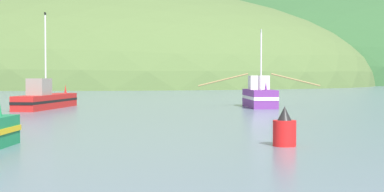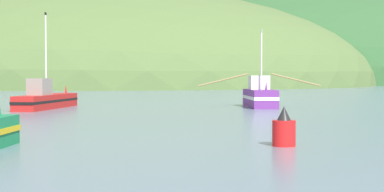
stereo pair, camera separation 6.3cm
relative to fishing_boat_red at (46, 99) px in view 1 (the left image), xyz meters
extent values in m
ellipsoid|color=#386633|center=(137.82, 196.46, -0.72)|extent=(100.87, 80.69, 62.72)
ellipsoid|color=#516B38|center=(8.21, 115.69, -0.72)|extent=(152.21, 121.77, 52.76)
ellipsoid|color=#2D562D|center=(71.80, 173.43, -0.72)|extent=(207.33, 165.87, 78.14)
ellipsoid|color=#516B38|center=(-7.06, 157.59, -0.72)|extent=(108.45, 86.76, 67.77)
cube|color=red|center=(0.06, 0.18, -0.18)|extent=(4.58, 9.38, 1.08)
cube|color=black|center=(0.06, 0.18, -0.12)|extent=(4.63, 9.47, 0.19)
cone|color=red|center=(1.41, 4.24, 0.71)|extent=(0.25, 0.25, 0.70)
cube|color=gray|center=(-0.40, -1.19, 0.99)|extent=(1.83, 2.31, 1.25)
cylinder|color=silver|center=(0.02, 0.05, 3.42)|extent=(0.12, 0.12, 6.12)
cube|color=black|center=(0.02, 0.05, 6.60)|extent=(0.14, 0.35, 0.20)
cube|color=#6B2D84|center=(16.85, -1.21, -0.01)|extent=(2.77, 6.47, 1.42)
cube|color=white|center=(16.85, -1.21, 0.07)|extent=(2.80, 6.53, 0.26)
cone|color=#6B2D84|center=(16.44, -4.06, 1.06)|extent=(0.23, 0.23, 0.70)
cube|color=silver|center=(16.90, -0.83, 1.27)|extent=(1.74, 1.73, 1.13)
cylinder|color=silver|center=(16.75, -1.89, 3.00)|extent=(0.12, 0.12, 4.59)
cube|color=white|center=(16.75, -1.89, 5.41)|extent=(0.08, 0.36, 0.20)
cylinder|color=#997F4C|center=(19.78, -1.63, 1.49)|extent=(4.02, 0.69, 1.09)
cylinder|color=#997F4C|center=(13.92, -0.79, 1.49)|extent=(4.02, 0.69, 1.09)
cylinder|color=red|center=(9.69, -26.43, -0.26)|extent=(0.83, 0.83, 0.92)
cone|color=black|center=(9.69, -26.43, 0.45)|extent=(0.50, 0.50, 0.50)
camera|label=1|loc=(2.50, -45.89, 1.76)|focal=54.09mm
camera|label=2|loc=(2.56, -45.91, 1.76)|focal=54.09mm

